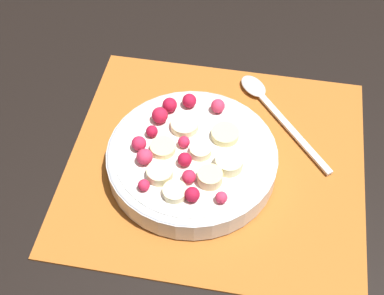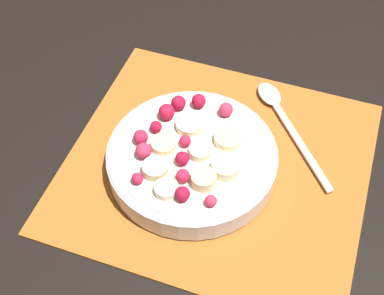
{
  "view_description": "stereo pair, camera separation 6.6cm",
  "coord_description": "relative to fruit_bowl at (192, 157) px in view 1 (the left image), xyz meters",
  "views": [
    {
      "loc": [
        -0.04,
        0.42,
        0.56
      ],
      "look_at": [
        0.03,
        0.02,
        0.05
      ],
      "focal_mm": 50.0,
      "sensor_mm": 36.0,
      "label": 1
    },
    {
      "loc": [
        -0.11,
        0.4,
        0.56
      ],
      "look_at": [
        0.03,
        0.02,
        0.05
      ],
      "focal_mm": 50.0,
      "sensor_mm": 36.0,
      "label": 2
    }
  ],
  "objects": [
    {
      "name": "fruit_bowl",
      "position": [
        0.0,
        0.0,
        0.0
      ],
      "size": [
        0.21,
        0.21,
        0.05
      ],
      "color": "silver",
      "rests_on": "placemat"
    },
    {
      "name": "ground_plane",
      "position": [
        -0.03,
        -0.02,
        -0.03
      ],
      "size": [
        3.0,
        3.0,
        0.0
      ],
      "primitive_type": "plane",
      "color": "black"
    },
    {
      "name": "spoon",
      "position": [
        -0.08,
        -0.13,
        -0.02
      ],
      "size": [
        0.14,
        0.17,
        0.01
      ],
      "rotation": [
        0.0,
        0.0,
        5.4
      ],
      "color": "silver",
      "rests_on": "placemat"
    },
    {
      "name": "placemat",
      "position": [
        -0.03,
        -0.02,
        -0.02
      ],
      "size": [
        0.38,
        0.35,
        0.01
      ],
      "color": "#B26023",
      "rests_on": "ground_plane"
    }
  ]
}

